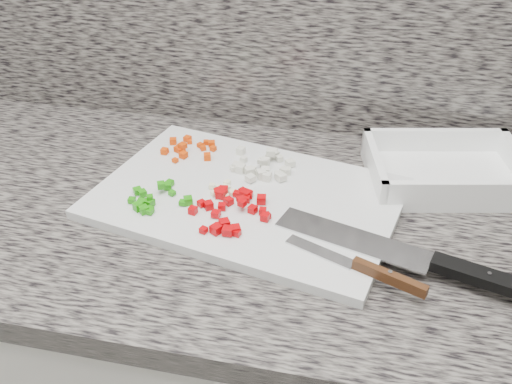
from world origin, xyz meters
TOP-DOWN VIEW (x-y plane):
  - cabinet at (0.00, 1.44)m, footprint 3.92×0.62m
  - countertop at (0.00, 1.44)m, footprint 3.96×0.64m
  - cutting_board at (0.03, 1.45)m, footprint 0.55×0.42m
  - carrot_pile at (-0.11, 1.57)m, footprint 0.10×0.09m
  - onion_pile at (0.04, 1.53)m, footprint 0.12×0.12m
  - green_pepper_pile at (-0.11, 1.40)m, footprint 0.11×0.10m
  - red_pepper_pile at (0.02, 1.40)m, footprint 0.13×0.13m
  - garlic_pile at (-0.01, 1.45)m, footprint 0.05×0.05m
  - chef_knife at (0.33, 1.33)m, footprint 0.38×0.15m
  - paring_knife at (0.24, 1.30)m, footprint 0.20×0.10m
  - tray at (0.36, 1.59)m, footprint 0.30×0.25m

SIDE VIEW (x-z plane):
  - cabinet at x=0.00m, z-range 0.00..0.86m
  - countertop at x=0.00m, z-range 0.86..0.90m
  - cutting_board at x=0.03m, z-range 0.90..0.92m
  - tray at x=0.36m, z-range 0.89..0.95m
  - garlic_pile at x=-0.01m, z-range 0.92..0.93m
  - chef_knife at x=0.33m, z-range 0.91..0.93m
  - paring_knife at x=0.24m, z-range 0.91..0.93m
  - carrot_pile at x=-0.11m, z-range 0.91..0.93m
  - red_pepper_pile at x=0.02m, z-range 0.91..0.93m
  - green_pepper_pile at x=-0.11m, z-range 0.91..0.93m
  - onion_pile at x=0.04m, z-range 0.91..0.94m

